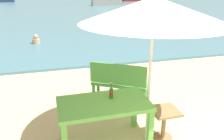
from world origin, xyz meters
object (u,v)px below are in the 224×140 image
object	(u,v)px
beer_bottle_amber	(111,93)
side_table_wood	(164,120)
patio_umbrella	(154,10)
boat_cargo_ship	(106,1)
swimmer_person	(36,40)
bench_green_left	(119,81)
picnic_table_green	(104,108)

from	to	relation	value
beer_bottle_amber	side_table_wood	size ratio (longest dim) A/B	0.49
beer_bottle_amber	side_table_wood	bearing A→B (deg)	-14.84
patio_umbrella	boat_cargo_ship	world-z (taller)	patio_umbrella
swimmer_person	boat_cargo_ship	distance (m)	23.09
patio_umbrella	bench_green_left	size ratio (longest dim) A/B	1.91
patio_umbrella	swimmer_person	distance (m)	8.03
swimmer_person	boat_cargo_ship	world-z (taller)	boat_cargo_ship
patio_umbrella	side_table_wood	size ratio (longest dim) A/B	4.26
picnic_table_green	bench_green_left	size ratio (longest dim) A/B	1.16
picnic_table_green	patio_umbrella	xyz separation A→B (m)	(0.70, -0.10, 1.47)
beer_bottle_amber	patio_umbrella	world-z (taller)	patio_umbrella
picnic_table_green	bench_green_left	world-z (taller)	bench_green_left
picnic_table_green	boat_cargo_ship	xyz separation A→B (m)	(7.38, 28.87, -0.04)
beer_bottle_amber	patio_umbrella	distance (m)	1.39
picnic_table_green	patio_umbrella	world-z (taller)	patio_umbrella
bench_green_left	swimmer_person	xyz separation A→B (m)	(-1.88, 6.23, -0.30)
bench_green_left	patio_umbrella	bearing A→B (deg)	-86.89
boat_cargo_ship	swimmer_person	bearing A→B (deg)	-111.95
beer_bottle_amber	swimmer_person	bearing A→B (deg)	100.78
boat_cargo_ship	bench_green_left	bearing A→B (deg)	-103.73
side_table_wood	boat_cargo_ship	distance (m)	29.69
side_table_wood	bench_green_left	xyz separation A→B (m)	(-0.37, 1.35, 0.19)
beer_bottle_amber	swimmer_person	world-z (taller)	beer_bottle_amber
bench_green_left	swimmer_person	distance (m)	6.52
swimmer_person	boat_cargo_ship	size ratio (longest dim) A/B	0.10
beer_bottle_amber	bench_green_left	size ratio (longest dim) A/B	0.22
beer_bottle_amber	bench_green_left	xyz separation A→B (m)	(0.48, 1.13, -0.31)
beer_bottle_amber	bench_green_left	bearing A→B (deg)	67.03
picnic_table_green	bench_green_left	distance (m)	1.38
side_table_wood	beer_bottle_amber	bearing A→B (deg)	165.16
patio_umbrella	side_table_wood	distance (m)	1.79
bench_green_left	side_table_wood	bearing A→B (deg)	-74.84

